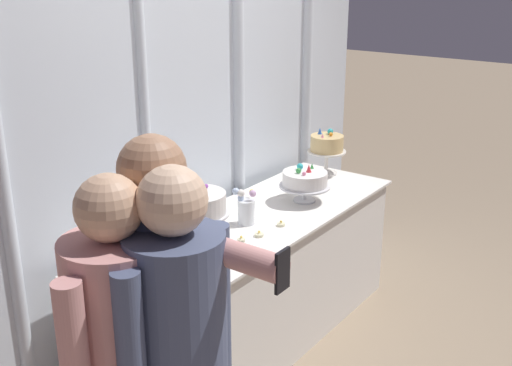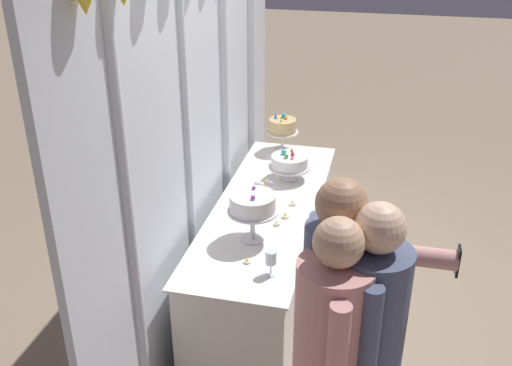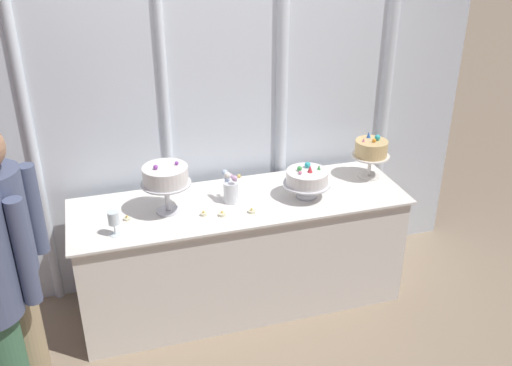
% 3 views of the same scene
% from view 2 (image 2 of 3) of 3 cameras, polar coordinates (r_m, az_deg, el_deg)
% --- Properties ---
extents(ground_plane, '(24.00, 24.00, 0.00)m').
position_cam_2_polar(ground_plane, '(4.37, 2.36, -11.30)').
color(ground_plane, gray).
extents(draped_curtain, '(3.59, 0.18, 2.70)m').
position_cam_2_polar(draped_curtain, '(3.82, -5.06, 7.99)').
color(draped_curtain, silver).
rests_on(draped_curtain, ground_plane).
extents(cake_table, '(2.15, 0.68, 0.79)m').
position_cam_2_polar(cake_table, '(4.16, 1.10, -6.82)').
color(cake_table, white).
rests_on(cake_table, ground_plane).
extents(cake_display_leftmost, '(0.30, 0.30, 0.33)m').
position_cam_2_polar(cake_display_leftmost, '(3.45, -0.34, -2.17)').
color(cake_display_leftmost, silver).
rests_on(cake_display_leftmost, cake_table).
extents(cake_display_center, '(0.31, 0.31, 0.23)m').
position_cam_2_polar(cake_display_center, '(4.26, 3.28, 2.03)').
color(cake_display_center, silver).
rests_on(cake_display_center, cake_table).
extents(cake_display_rightmost, '(0.26, 0.26, 0.31)m').
position_cam_2_polar(cake_display_rightmost, '(4.74, 2.61, 5.45)').
color(cake_display_rightmost, silver).
rests_on(cake_display_rightmost, cake_table).
extents(wine_glass, '(0.06, 0.06, 0.15)m').
position_cam_2_polar(wine_glass, '(3.21, 1.46, -7.36)').
color(wine_glass, silver).
rests_on(wine_glass, cake_table).
extents(flower_vase, '(0.11, 0.12, 0.20)m').
position_cam_2_polar(flower_vase, '(3.87, 0.86, -1.33)').
color(flower_vase, silver).
rests_on(flower_vase, cake_table).
extents(tealight_far_left, '(0.04, 0.04, 0.03)m').
position_cam_2_polar(tealight_far_left, '(3.35, -0.86, -7.65)').
color(tealight_far_left, beige).
rests_on(tealight_far_left, cake_table).
extents(tealight_near_left, '(0.04, 0.04, 0.03)m').
position_cam_2_polar(tealight_near_left, '(3.71, 2.03, -4.01)').
color(tealight_near_left, beige).
rests_on(tealight_near_left, cake_table).
extents(tealight_near_right, '(0.05, 0.05, 0.03)m').
position_cam_2_polar(tealight_near_right, '(3.80, 2.88, -3.28)').
color(tealight_near_right, beige).
rests_on(tealight_near_right, cake_table).
extents(tealight_far_right, '(0.05, 0.05, 0.03)m').
position_cam_2_polar(tealight_far_right, '(3.95, 3.59, -2.03)').
color(tealight_far_right, beige).
rests_on(tealight_far_right, cake_table).
extents(guest_girl_blue_dress, '(0.48, 0.66, 1.59)m').
position_cam_2_polar(guest_girl_blue_dress, '(2.61, 7.39, -17.15)').
color(guest_girl_blue_dress, '#D6938E').
rests_on(guest_girl_blue_dress, ground_plane).
extents(guest_man_dark_suit, '(0.40, 0.40, 1.66)m').
position_cam_2_polar(guest_man_dark_suit, '(2.72, 7.47, -13.61)').
color(guest_man_dark_suit, '#9E8966').
rests_on(guest_man_dark_suit, ground_plane).
extents(guest_man_pink_jacket, '(0.47, 0.31, 1.61)m').
position_cam_2_polar(guest_man_pink_jacket, '(2.68, 10.73, -15.74)').
color(guest_man_pink_jacket, '#3D6B4C').
rests_on(guest_man_pink_jacket, ground_plane).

